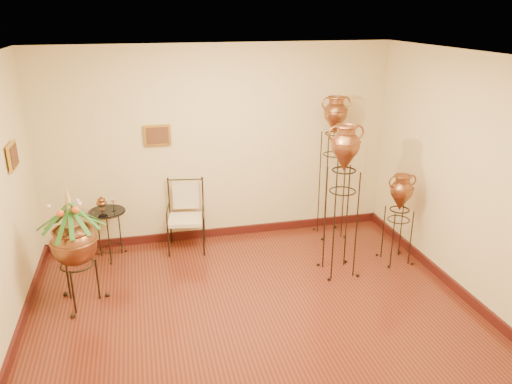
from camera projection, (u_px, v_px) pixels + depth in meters
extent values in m
plane|color=#5C2315|center=(262.00, 333.00, 5.27)|extent=(5.00, 5.00, 0.00)
cube|color=#3C110D|center=(222.00, 232.00, 7.51)|extent=(5.00, 0.04, 0.12)
cube|color=#3C110D|center=(7.00, 365.00, 4.70)|extent=(0.04, 5.00, 0.12)
cube|color=#3C110D|center=(468.00, 298.00, 5.79)|extent=(0.04, 5.00, 0.12)
cube|color=gold|center=(157.00, 135.00, 6.77)|extent=(0.36, 0.03, 0.29)
cube|color=gold|center=(13.00, 156.00, 5.46)|extent=(0.03, 0.36, 0.29)
cube|color=beige|center=(186.00, 220.00, 6.95)|extent=(0.54, 0.51, 0.06)
cube|color=beige|center=(185.00, 201.00, 6.86)|extent=(0.37, 0.08, 0.39)
cylinder|color=black|center=(107.00, 211.00, 6.64)|extent=(0.47, 0.47, 0.02)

